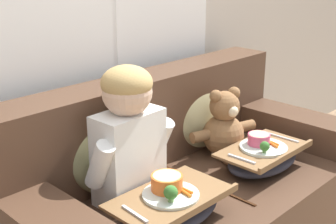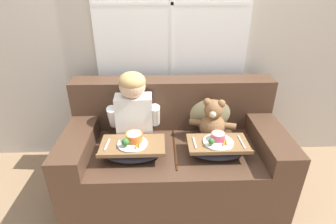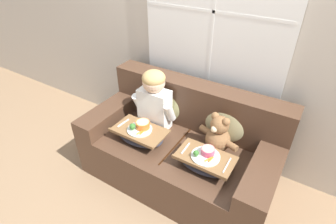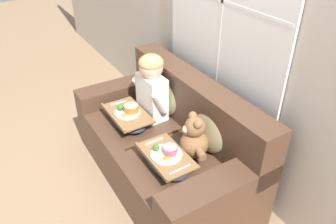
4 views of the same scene
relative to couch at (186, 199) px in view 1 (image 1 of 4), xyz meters
The scene contains 7 objects.
couch is the anchor object (origin of this frame).
throw_pillow_behind_child 0.48m from the couch, 150.21° to the left, with size 0.42×0.20×0.43m.
throw_pillow_behind_teddy 0.48m from the couch, 29.79° to the left, with size 0.38×0.18×0.39m.
child_figure 0.54m from the couch, behind, with size 0.41×0.20×0.58m.
teddy_bear 0.41m from the couch, ahead, with size 0.38×0.27×0.35m.
lap_tray_child 0.42m from the couch, 147.14° to the right, with size 0.47×0.29×0.18m.
lap_tray_teddy 0.42m from the couch, 32.94° to the right, with size 0.45×0.27×0.17m.
Camera 1 is at (-1.45, -1.24, 1.44)m, focal length 50.00 mm.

